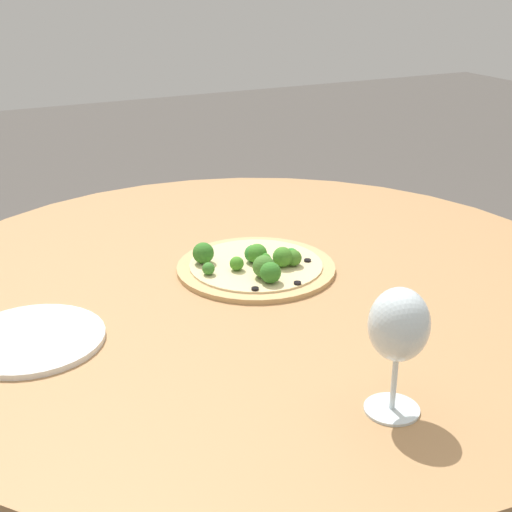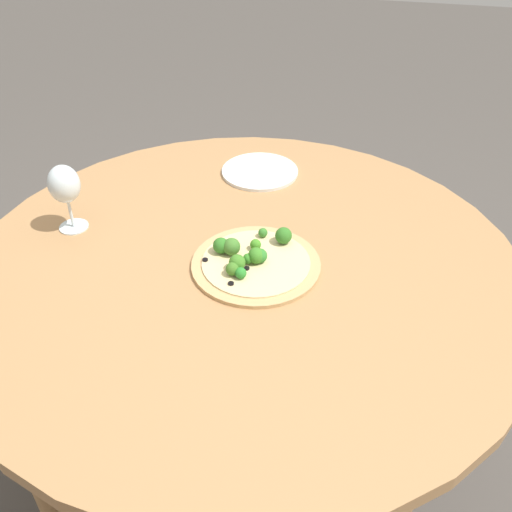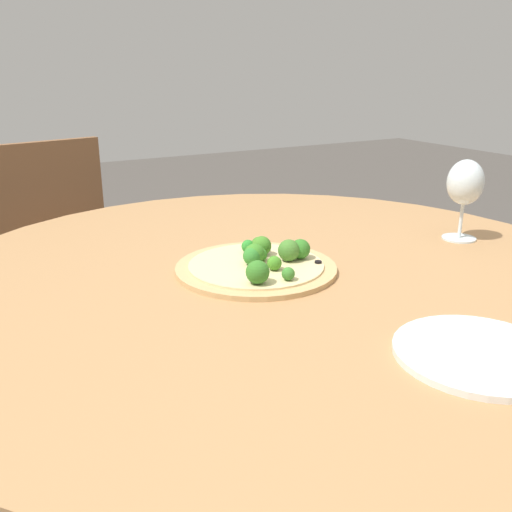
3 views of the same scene
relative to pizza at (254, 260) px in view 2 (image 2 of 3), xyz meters
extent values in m
plane|color=#4C4742|center=(-0.01, -0.03, -0.76)|extent=(12.00, 12.00, 0.00)
cylinder|color=#A87A4C|center=(-0.01, -0.03, -0.03)|extent=(1.38, 1.38, 0.04)
cylinder|color=#A87A4C|center=(-0.44, -0.46, -0.41)|extent=(0.05, 0.05, 0.71)
cylinder|color=#A87A4C|center=(0.42, -0.46, -0.41)|extent=(0.05, 0.05, 0.71)
cylinder|color=#A87A4C|center=(-0.44, 0.40, -0.41)|extent=(0.05, 0.05, 0.71)
cylinder|color=tan|center=(0.00, 0.01, -0.01)|extent=(0.32, 0.32, 0.01)
cylinder|color=beige|center=(0.00, 0.01, 0.00)|extent=(0.26, 0.26, 0.00)
sphere|color=#38792B|center=(-0.10, 0.00, 0.01)|extent=(0.02, 0.02, 0.02)
sphere|color=#41762B|center=(-0.01, -0.06, 0.02)|extent=(0.04, 0.04, 0.04)
sphere|color=#367D24|center=(0.01, -0.01, 0.01)|extent=(0.03, 0.03, 0.03)
sphere|color=#3E7324|center=(0.06, -0.04, 0.02)|extent=(0.03, 0.03, 0.03)
sphere|color=#3E7B25|center=(0.04, -0.03, 0.02)|extent=(0.04, 0.04, 0.04)
sphere|color=#307B2B|center=(0.00, 0.02, 0.02)|extent=(0.04, 0.04, 0.04)
sphere|color=#3B7E25|center=(0.01, 0.01, 0.02)|extent=(0.04, 0.04, 0.04)
sphere|color=#307324|center=(-0.01, -0.09, 0.02)|extent=(0.04, 0.04, 0.04)
sphere|color=#2B842B|center=(0.07, -0.01, 0.01)|extent=(0.03, 0.03, 0.03)
sphere|color=#418623|center=(-0.05, -0.01, 0.01)|extent=(0.03, 0.03, 0.03)
sphere|color=#327124|center=(-0.09, 0.06, 0.02)|extent=(0.04, 0.04, 0.04)
cylinder|color=black|center=(0.00, 0.01, 0.00)|extent=(0.01, 0.01, 0.00)
cylinder|color=black|center=(0.04, -0.01, 0.00)|extent=(0.01, 0.01, 0.00)
cylinder|color=black|center=(-0.05, -0.10, 0.00)|extent=(0.01, 0.01, 0.00)
cylinder|color=black|center=(0.00, 0.01, 0.00)|extent=(0.01, 0.01, 0.00)
cylinder|color=black|center=(0.03, -0.11, 0.00)|extent=(0.01, 0.01, 0.00)
cylinder|color=black|center=(0.10, -0.03, 0.00)|extent=(0.01, 0.01, 0.00)
cylinder|color=silver|center=(-0.05, -0.51, -0.01)|extent=(0.08, 0.08, 0.00)
cylinder|color=silver|center=(-0.05, -0.51, 0.03)|extent=(0.01, 0.01, 0.08)
ellipsoid|color=silver|center=(-0.05, -0.51, 0.12)|extent=(0.08, 0.08, 0.10)
cylinder|color=silver|center=(-0.45, -0.09, -0.01)|extent=(0.24, 0.24, 0.01)
camera|label=1|loc=(-0.58, -1.15, 0.56)|focal=50.00mm
camera|label=2|loc=(1.06, 0.26, 0.85)|focal=40.00mm
camera|label=3|loc=(-0.91, 0.52, 0.37)|focal=40.00mm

